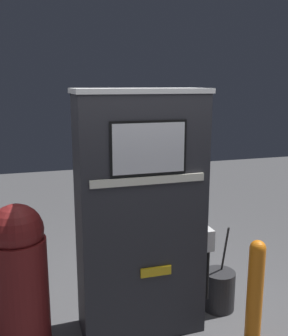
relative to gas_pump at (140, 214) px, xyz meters
name	(u,v)px	position (x,y,z in m)	size (l,w,h in m)	color
gas_pump	(140,214)	(0.00, 0.00, 0.00)	(1.15, 0.52, 2.11)	#28282D
safety_bollard	(255,289)	(0.86, -0.47, -0.58)	(0.13, 0.13, 0.91)	orange
trash_bin	(20,277)	(-1.01, 0.01, -0.43)	(0.45, 0.45, 1.23)	maroon
squeegee_bucket	(219,290)	(0.81, 0.06, -0.87)	(0.31, 0.31, 0.85)	#262628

